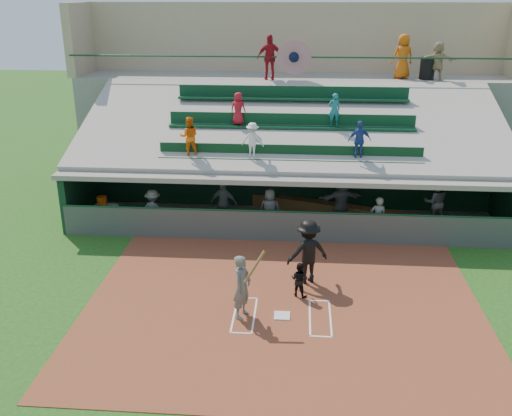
# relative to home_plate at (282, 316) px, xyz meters

# --- Properties ---
(ground) EXTENTS (100.00, 100.00, 0.00)m
(ground) POSITION_rel_home_plate_xyz_m (0.00, 0.00, -0.04)
(ground) COLOR #1F4D15
(ground) RESTS_ON ground
(dirt_slab) EXTENTS (11.00, 9.00, 0.02)m
(dirt_slab) POSITION_rel_home_plate_xyz_m (0.00, 0.50, -0.03)
(dirt_slab) COLOR brown
(dirt_slab) RESTS_ON ground
(home_plate) EXTENTS (0.43, 0.43, 0.03)m
(home_plate) POSITION_rel_home_plate_xyz_m (0.00, 0.00, 0.00)
(home_plate) COLOR silver
(home_plate) RESTS_ON dirt_slab
(batters_box_chalk) EXTENTS (2.65, 1.85, 0.01)m
(batters_box_chalk) POSITION_rel_home_plate_xyz_m (0.00, 0.00, -0.01)
(batters_box_chalk) COLOR white
(batters_box_chalk) RESTS_ON dirt_slab
(dugout_floor) EXTENTS (16.00, 3.50, 0.04)m
(dugout_floor) POSITION_rel_home_plate_xyz_m (0.00, 6.75, -0.02)
(dugout_floor) COLOR gray
(dugout_floor) RESTS_ON ground
(concourse_slab) EXTENTS (20.00, 3.00, 4.60)m
(concourse_slab) POSITION_rel_home_plate_xyz_m (0.00, 13.50, 2.26)
(concourse_slab) COLOR gray
(concourse_slab) RESTS_ON ground
(grandstand) EXTENTS (20.40, 10.40, 7.80)m
(grandstand) POSITION_rel_home_plate_xyz_m (-0.01, 10.51, 2.23)
(grandstand) COLOR #4B504B
(grandstand) RESTS_ON ground
(batter_at_plate) EXTENTS (0.95, 0.80, 1.95)m
(batter_at_plate) POSITION_rel_home_plate_xyz_m (-1.07, -0.07, 0.89)
(batter_at_plate) COLOR #535651
(batter_at_plate) RESTS_ON dirt_slab
(catcher) EXTENTS (0.62, 0.56, 1.04)m
(catcher) POSITION_rel_home_plate_xyz_m (0.44, 1.16, 0.50)
(catcher) COLOR black
(catcher) RESTS_ON dirt_slab
(home_umpire) EXTENTS (1.46, 1.16, 1.98)m
(home_umpire) POSITION_rel_home_plate_xyz_m (0.68, 2.06, 0.97)
(home_umpire) COLOR black
(home_umpire) RESTS_ON dirt_slab
(dugout_bench) EXTENTS (15.57, 5.74, 0.49)m
(dugout_bench) POSITION_rel_home_plate_xyz_m (0.28, 8.02, 0.25)
(dugout_bench) COLOR brown
(dugout_bench) RESTS_ON dugout_floor
(white_table) EXTENTS (0.90, 0.74, 0.70)m
(white_table) POSITION_rel_home_plate_xyz_m (-6.89, 6.12, 0.35)
(white_table) COLOR white
(white_table) RESTS_ON dugout_floor
(water_cooler) EXTENTS (0.37, 0.37, 0.37)m
(water_cooler) POSITION_rel_home_plate_xyz_m (-6.96, 6.07, 0.89)
(water_cooler) COLOR #D44B0C
(water_cooler) RESTS_ON white_table
(dugout_player_a) EXTENTS (1.10, 0.79, 1.54)m
(dugout_player_a) POSITION_rel_home_plate_xyz_m (-4.90, 5.60, 0.78)
(dugout_player_a) COLOR #525551
(dugout_player_a) RESTS_ON dugout_floor
(dugout_player_b) EXTENTS (1.07, 0.59, 1.72)m
(dugout_player_b) POSITION_rel_home_plate_xyz_m (-2.39, 6.28, 0.87)
(dugout_player_b) COLOR #5A5D58
(dugout_player_b) RESTS_ON dugout_floor
(dugout_player_c) EXTENTS (0.79, 0.53, 1.59)m
(dugout_player_c) POSITION_rel_home_plate_xyz_m (-0.66, 5.88, 0.80)
(dugout_player_c) COLOR #575A55
(dugout_player_c) RESTS_ON dugout_floor
(dugout_player_d) EXTENTS (1.77, 1.00, 1.82)m
(dugout_player_d) POSITION_rel_home_plate_xyz_m (1.95, 6.81, 0.92)
(dugout_player_d) COLOR #60635E
(dugout_player_d) RESTS_ON dugout_floor
(dugout_player_e) EXTENTS (0.58, 0.40, 1.57)m
(dugout_player_e) POSITION_rel_home_plate_xyz_m (3.15, 5.40, 0.79)
(dugout_player_e) COLOR #60645E
(dugout_player_e) RESTS_ON dugout_floor
(dugout_player_f) EXTENTS (0.88, 0.69, 1.78)m
(dugout_player_f) POSITION_rel_home_plate_xyz_m (5.45, 6.93, 0.90)
(dugout_player_f) COLOR #5E615B
(dugout_player_f) RESTS_ON dugout_floor
(trash_bin) EXTENTS (0.64, 0.64, 0.96)m
(trash_bin) POSITION_rel_home_plate_xyz_m (5.87, 12.80, 5.05)
(trash_bin) COLOR black
(trash_bin) RESTS_ON concourse_slab
(concourse_staff_a) EXTENTS (1.19, 0.65, 1.93)m
(concourse_staff_a) POSITION_rel_home_plate_xyz_m (-1.04, 12.12, 5.53)
(concourse_staff_a) COLOR #A2121A
(concourse_staff_a) RESTS_ON concourse_slab
(concourse_staff_b) EXTENTS (1.06, 0.82, 1.93)m
(concourse_staff_b) POSITION_rel_home_plate_xyz_m (4.80, 13.00, 5.53)
(concourse_staff_b) COLOR #C6550B
(concourse_staff_b) RESTS_ON concourse_slab
(concourse_staff_c) EXTENTS (1.61, 1.03, 1.66)m
(concourse_staff_c) POSITION_rel_home_plate_xyz_m (6.26, 12.63, 5.39)
(concourse_staff_c) COLOR tan
(concourse_staff_c) RESTS_ON concourse_slab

